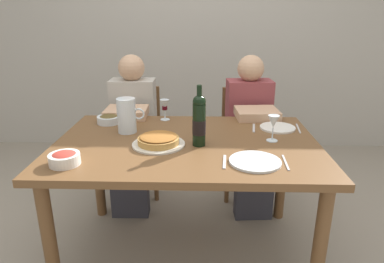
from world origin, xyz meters
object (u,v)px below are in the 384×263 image
(wine_glass_left_diner, at_px, (165,106))
(wine_bottle, at_px, (199,120))
(diner_left, at_px, (132,128))
(chair_right, at_px, (244,134))
(salad_bowl, at_px, (64,158))
(olive_bowl, at_px, (109,119))
(chair_left, at_px, (138,133))
(water_pitcher, at_px, (127,117))
(dinner_plate_right_setting, at_px, (255,161))
(dinner_plate_left_setting, at_px, (278,128))
(wine_glass_right_diner, at_px, (273,123))
(diner_right, at_px, (251,129))
(baked_tart, at_px, (158,140))
(dining_table, at_px, (187,156))

(wine_glass_left_diner, bearing_deg, wine_bottle, -62.90)
(diner_left, distance_m, chair_right, 0.93)
(salad_bowl, bearing_deg, wine_glass_left_diner, 60.90)
(salad_bowl, distance_m, olive_bowl, 0.66)
(salad_bowl, relative_size, chair_left, 0.17)
(water_pitcher, relative_size, dinner_plate_right_setting, 0.83)
(wine_bottle, bearing_deg, chair_right, 68.27)
(wine_glass_left_diner, relative_size, dinner_plate_left_setting, 0.64)
(salad_bowl, relative_size, wine_glass_right_diner, 0.98)
(olive_bowl, relative_size, diner_right, 0.13)
(baked_tart, bearing_deg, wine_bottle, 1.69)
(salad_bowl, relative_size, dinner_plate_right_setting, 0.58)
(olive_bowl, bearing_deg, chair_left, 81.78)
(water_pitcher, height_order, olive_bowl, water_pitcher)
(wine_glass_left_diner, xyz_separation_m, dinner_plate_left_setting, (0.73, -0.16, -0.09))
(dinner_plate_right_setting, height_order, diner_right, diner_right)
(wine_glass_left_diner, bearing_deg, baked_tart, -88.46)
(water_pitcher, bearing_deg, chair_left, 96.37)
(wine_glass_right_diner, bearing_deg, dining_table, -177.10)
(dinner_plate_right_setting, bearing_deg, chair_left, 124.63)
(salad_bowl, bearing_deg, dinner_plate_right_setting, 3.00)
(wine_glass_left_diner, relative_size, diner_left, 0.12)
(diner_left, bearing_deg, wine_glass_left_diner, 139.29)
(wine_bottle, relative_size, water_pitcher, 1.60)
(dining_table, xyz_separation_m, dinner_plate_left_setting, (0.57, 0.25, 0.10))
(diner_left, bearing_deg, olive_bowl, 74.24)
(baked_tart, height_order, salad_bowl, salad_bowl)
(wine_bottle, bearing_deg, diner_left, 126.66)
(salad_bowl, bearing_deg, wine_bottle, 22.99)
(salad_bowl, height_order, chair_left, chair_left)
(wine_glass_right_diner, bearing_deg, chair_left, 137.77)
(wine_glass_left_diner, height_order, dinner_plate_right_setting, wine_glass_left_diner)
(water_pitcher, bearing_deg, wine_glass_left_diner, 51.57)
(wine_bottle, xyz_separation_m, chair_right, (0.37, 0.93, -0.41))
(chair_right, bearing_deg, wine_glass_right_diner, 88.99)
(chair_right, bearing_deg, dinner_plate_left_setting, 96.90)
(salad_bowl, relative_size, dinner_plate_left_setting, 0.68)
(wine_bottle, distance_m, diner_left, 0.92)
(dinner_plate_right_setting, distance_m, chair_left, 1.44)
(diner_left, bearing_deg, dinner_plate_right_setting, 129.78)
(wine_bottle, height_order, chair_left, wine_bottle)
(diner_right, bearing_deg, salad_bowl, 39.03)
(dinner_plate_right_setting, bearing_deg, water_pitcher, 148.99)
(wine_glass_right_diner, distance_m, diner_left, 1.15)
(water_pitcher, xyz_separation_m, baked_tart, (0.22, -0.21, -0.07))
(water_pitcher, xyz_separation_m, olive_bowl, (-0.16, 0.17, -0.06))
(water_pitcher, xyz_separation_m, diner_right, (0.83, 0.49, -0.24))
(salad_bowl, bearing_deg, water_pitcher, 66.73)
(water_pitcher, xyz_separation_m, wine_glass_right_diner, (0.86, -0.13, 0.02))
(diner_left, distance_m, diner_right, 0.91)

